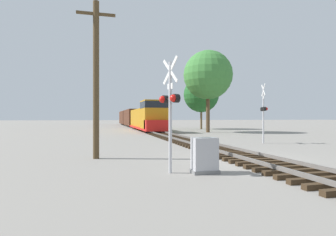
% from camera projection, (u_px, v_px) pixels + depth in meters
% --- Properties ---
extents(ground_plane, '(400.00, 400.00, 0.00)m').
position_uv_depth(ground_plane, '(245.00, 159.00, 12.24)').
color(ground_plane, gray).
extents(rail_track_bed, '(2.60, 160.00, 0.31)m').
position_uv_depth(rail_track_bed, '(245.00, 156.00, 12.24)').
color(rail_track_bed, '#382819').
rests_on(rail_track_bed, ground).
extents(freight_train, '(3.00, 49.22, 4.15)m').
position_uv_depth(freight_train, '(134.00, 118.00, 54.32)').
color(freight_train, '#B77A14').
rests_on(freight_train, ground).
extents(crossing_signal_near, '(0.58, 1.01, 4.06)m').
position_uv_depth(crossing_signal_near, '(170.00, 105.00, 9.16)').
color(crossing_signal_near, '#B7B7BC').
rests_on(crossing_signal_near, ground).
extents(crossing_signal_far, '(0.58, 1.00, 4.50)m').
position_uv_depth(crossing_signal_far, '(264.00, 110.00, 19.82)').
color(crossing_signal_far, '#B7B7BC').
rests_on(crossing_signal_far, ground).
extents(relay_cabinet, '(0.94, 0.59, 1.24)m').
position_uv_depth(relay_cabinet, '(205.00, 156.00, 9.16)').
color(relay_cabinet, slate).
rests_on(relay_cabinet, ground).
extents(utility_pole, '(1.80, 0.29, 7.47)m').
position_uv_depth(utility_pole, '(96.00, 77.00, 12.40)').
color(utility_pole, '#4C3A23').
rests_on(utility_pole, ground).
extents(tree_far_right, '(6.47, 6.47, 10.84)m').
position_uv_depth(tree_far_right, '(208.00, 75.00, 34.62)').
color(tree_far_right, brown).
rests_on(tree_far_right, ground).
extents(tree_mid_background, '(6.02, 6.02, 8.88)m').
position_uv_depth(tree_mid_background, '(201.00, 95.00, 44.69)').
color(tree_mid_background, brown).
rests_on(tree_mid_background, ground).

